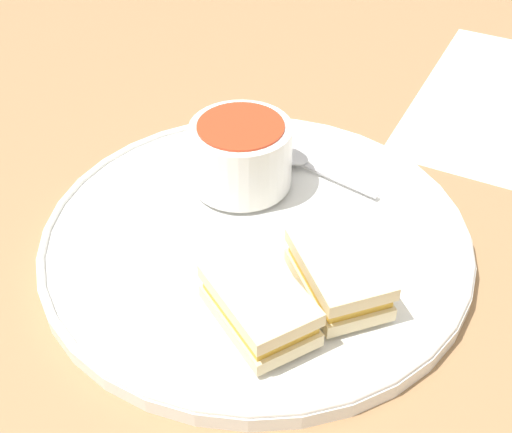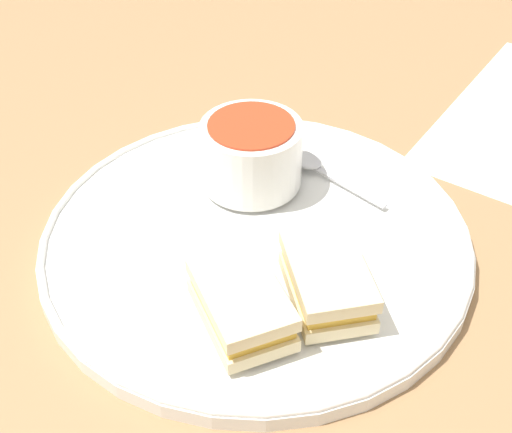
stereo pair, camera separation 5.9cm
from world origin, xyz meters
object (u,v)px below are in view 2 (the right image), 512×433
at_px(soup_bowl, 251,153).
at_px(sandwich_half_near, 241,304).
at_px(sandwich_half_far, 327,281).
at_px(spoon, 313,164).

xyz_separation_m(soup_bowl, sandwich_half_near, (-0.11, 0.13, -0.01)).
bearing_deg(sandwich_half_far, soup_bowl, -25.41).
bearing_deg(spoon, sandwich_half_far, 135.15).
xyz_separation_m(soup_bowl, spoon, (-0.03, -0.05, -0.03)).
bearing_deg(sandwich_half_near, sandwich_half_far, -116.59).
height_order(spoon, sandwich_half_near, sandwich_half_near).
xyz_separation_m(soup_bowl, sandwich_half_far, (-0.14, 0.07, -0.01)).
bearing_deg(soup_bowl, sandwich_half_far, 154.59).
bearing_deg(sandwich_half_far, spoon, -46.95).
bearing_deg(soup_bowl, sandwich_half_near, 130.77).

